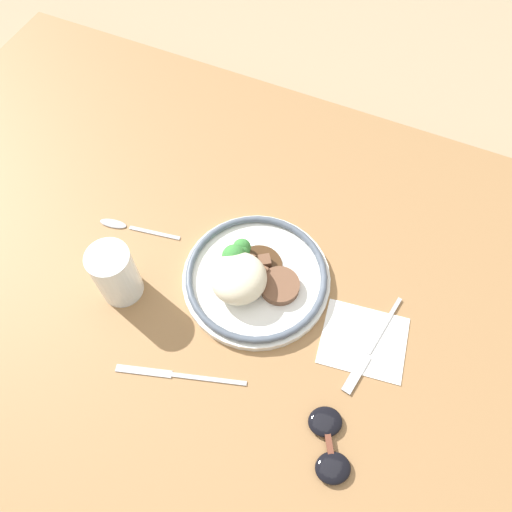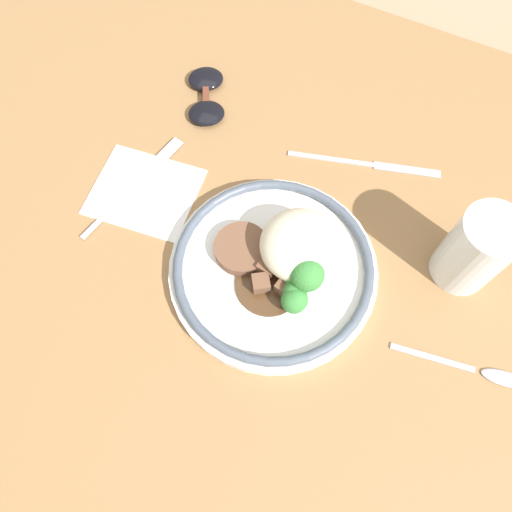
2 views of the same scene
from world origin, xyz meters
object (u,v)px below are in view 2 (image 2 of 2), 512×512
plate (280,264)px  juice_glass (473,253)px  fork (143,177)px  knife (370,165)px  sunglasses (206,96)px  spoon (486,373)px

plate → juice_glass: size_ratio=2.25×
juice_glass → fork: juice_glass is taller
fork → juice_glass: bearing=-71.6°
plate → fork: size_ratio=1.34×
juice_glass → knife: bearing=148.1°
plate → knife: bearing=77.8°
fork → sunglasses: 0.16m
plate → sunglasses: 0.30m
sunglasses → juice_glass: bearing=-43.2°
knife → plate: bearing=-119.2°
juice_glass → knife: 0.19m
spoon → plate: bearing=168.6°
plate → sunglasses: plate is taller
plate → spoon: 0.27m
juice_glass → spoon: (0.07, -0.11, -0.05)m
plate → juice_glass: 0.23m
juice_glass → spoon: 0.14m
plate → knife: (0.04, 0.20, -0.02)m
knife → sunglasses: sunglasses is taller
fork → knife: bearing=-49.3°
sunglasses → plate: bearing=-73.0°
fork → plate: bearing=-90.3°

